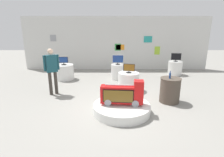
% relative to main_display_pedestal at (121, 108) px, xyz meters
% --- Properties ---
extents(ground_plane, '(30.00, 30.00, 0.00)m').
position_rel_main_display_pedestal_xyz_m(ground_plane, '(-0.04, 0.48, -0.13)').
color(ground_plane, gray).
extents(back_wall_display, '(10.81, 0.13, 3.05)m').
position_rel_main_display_pedestal_xyz_m(back_wall_display, '(-0.03, 5.84, 1.40)').
color(back_wall_display, silver).
rests_on(back_wall_display, ground).
extents(main_display_pedestal, '(1.68, 1.68, 0.26)m').
position_rel_main_display_pedestal_xyz_m(main_display_pedestal, '(0.00, 0.00, 0.00)').
color(main_display_pedestal, silver).
rests_on(main_display_pedestal, ground).
extents(novelty_firetruck_tv, '(1.24, 0.43, 0.74)m').
position_rel_main_display_pedestal_xyz_m(novelty_firetruck_tv, '(0.02, -0.01, 0.43)').
color(novelty_firetruck_tv, gray).
rests_on(novelty_firetruck_tv, main_display_pedestal).
extents(display_pedestal_left_rear, '(0.72, 0.72, 0.72)m').
position_rel_main_display_pedestal_xyz_m(display_pedestal_left_rear, '(3.06, 4.48, 0.23)').
color(display_pedestal_left_rear, silver).
rests_on(display_pedestal_left_rear, ground).
extents(tv_on_left_rear, '(0.51, 0.21, 0.43)m').
position_rel_main_display_pedestal_xyz_m(tv_on_left_rear, '(3.06, 4.48, 0.81)').
color(tv_on_left_rear, black).
rests_on(tv_on_left_rear, display_pedestal_left_rear).
extents(display_pedestal_center_rear, '(0.89, 0.89, 0.72)m').
position_rel_main_display_pedestal_xyz_m(display_pedestal_center_rear, '(-2.58, 3.59, 0.23)').
color(display_pedestal_center_rear, silver).
rests_on(display_pedestal_center_rear, ground).
extents(tv_on_center_rear, '(0.41, 0.22, 0.38)m').
position_rel_main_display_pedestal_xyz_m(tv_on_center_rear, '(-2.58, 3.58, 0.79)').
color(tv_on_center_rear, black).
rests_on(tv_on_center_rear, display_pedestal_center_rear).
extents(display_pedestal_right_rear, '(0.64, 0.64, 0.72)m').
position_rel_main_display_pedestal_xyz_m(display_pedestal_right_rear, '(-0.00, 3.65, 0.23)').
color(display_pedestal_right_rear, silver).
rests_on(display_pedestal_right_rear, ground).
extents(tv_on_right_rear, '(0.54, 0.20, 0.46)m').
position_rel_main_display_pedestal_xyz_m(tv_on_right_rear, '(-0.00, 3.65, 0.84)').
color(tv_on_right_rear, black).
rests_on(tv_on_right_rear, display_pedestal_right_rear).
extents(display_pedestal_far_right, '(0.82, 0.82, 0.72)m').
position_rel_main_display_pedestal_xyz_m(display_pedestal_far_right, '(0.38, 1.99, 0.23)').
color(display_pedestal_far_right, silver).
rests_on(display_pedestal_far_right, ground).
extents(tv_on_far_right, '(0.45, 0.20, 0.35)m').
position_rel_main_display_pedestal_xyz_m(tv_on_far_right, '(0.38, 1.99, 0.77)').
color(tv_on_far_right, black).
rests_on(tv_on_far_right, display_pedestal_far_right).
extents(side_table_round, '(0.68, 0.68, 0.83)m').
position_rel_main_display_pedestal_xyz_m(side_table_round, '(1.65, 0.80, 0.29)').
color(side_table_round, '#4C4238').
rests_on(side_table_round, ground).
extents(bottle_on_side_table, '(0.06, 0.06, 0.25)m').
position_rel_main_display_pedestal_xyz_m(bottle_on_side_table, '(1.59, 0.76, 0.80)').
color(bottle_on_side_table, navy).
rests_on(bottle_on_side_table, side_table_round).
extents(shopper_browsing_near_truck, '(0.49, 0.37, 1.71)m').
position_rel_main_display_pedestal_xyz_m(shopper_browsing_near_truck, '(-2.47, 1.53, 0.87)').
color(shopper_browsing_near_truck, '#38332D').
rests_on(shopper_browsing_near_truck, ground).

